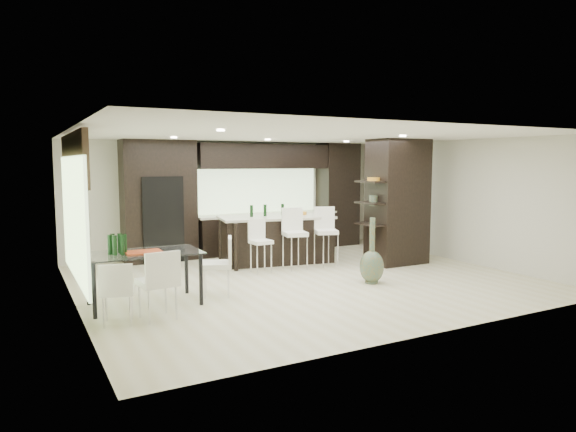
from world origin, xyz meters
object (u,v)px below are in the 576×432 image
stool_mid (295,245)px  stool_right (326,242)px  chair_near (157,287)px  kitchen_island (276,239)px  bench (287,250)px  stool_left (261,251)px  floor_vase (372,250)px  dining_table (144,279)px  chair_far (118,295)px  chair_end (217,269)px

stool_mid → stool_right: bearing=12.1°
stool_mid → chair_near: bearing=-136.7°
stool_right → stool_mid: bearing=-159.9°
stool_right → kitchen_island: bearing=151.5°
stool_right → bench: bearing=151.3°
stool_right → bench: stool_right is taller
stool_left → stool_right: 1.52m
stool_mid → bench: stool_mid is taller
floor_vase → kitchen_island: bearing=104.0°
bench → dining_table: size_ratio=0.85×
kitchen_island → stool_mid: (0.00, -0.86, -0.00)m
kitchen_island → chair_far: kitchen_island is taller
kitchen_island → stool_right: 1.14m
chair_end → stool_right: bearing=-45.4°
stool_left → dining_table: stool_left is taller
stool_left → floor_vase: 2.27m
dining_table → kitchen_island: bearing=33.2°
floor_vase → chair_near: (-4.00, -0.31, -0.15)m
stool_mid → stool_right: stool_mid is taller
floor_vase → chair_end: floor_vase is taller
kitchen_island → chair_end: kitchen_island is taller
stool_mid → dining_table: size_ratio=0.60×
chair_far → chair_end: (1.72, 0.78, 0.05)m
floor_vase → chair_far: 4.55m
chair_near → chair_far: chair_near is taller
stool_mid → chair_far: size_ratio=1.28×
stool_left → chair_end: size_ratio=0.95×
stool_left → stool_mid: stool_mid is taller
bench → stool_mid: bearing=-98.1°
stool_left → stool_right: bearing=-5.5°
kitchen_island → stool_mid: bearing=-80.2°
bench → dining_table: 4.00m
kitchen_island → stool_right: size_ratio=2.44×
stool_mid → bench: (0.17, 0.67, -0.23)m
chair_near → chair_far: (-0.54, 0.03, -0.06)m
kitchen_island → chair_end: size_ratio=2.74×
stool_mid → chair_far: (-3.89, -2.01, -0.11)m
chair_near → kitchen_island: bearing=34.2°
dining_table → chair_far: bearing=-123.3°
stool_right → chair_far: (-4.65, -2.01, -0.11)m
stool_left → bench: 1.14m
dining_table → chair_end: chair_end is taller
bench → chair_near: size_ratio=1.58×
stool_left → stool_right: stool_right is taller
floor_vase → dining_table: (-4.00, 0.50, -0.19)m
floor_vase → chair_far: (-4.53, -0.28, -0.20)m
chair_end → chair_far: bearing=136.2°
kitchen_island → bench: bearing=-37.8°
bench → chair_near: (-3.52, -2.70, 0.18)m
chair_far → bench: bearing=47.9°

